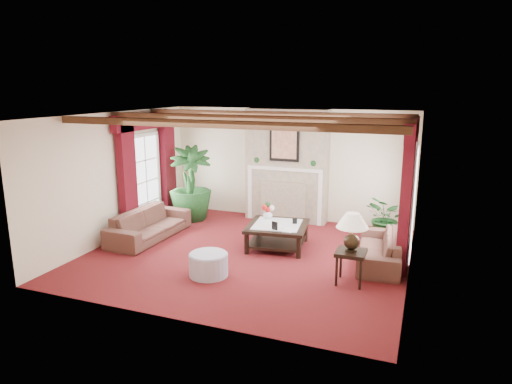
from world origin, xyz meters
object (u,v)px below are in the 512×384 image
at_px(sofa_right, 380,243).
at_px(coffee_table, 277,236).
at_px(potted_palm, 191,199).
at_px(ottoman, 209,265).
at_px(side_table, 350,267).
at_px(sofa_left, 149,220).

bearing_deg(sofa_right, coffee_table, -98.19).
xyz_separation_m(sofa_right, potted_palm, (-4.65, 1.27, 0.14)).
bearing_deg(sofa_right, ottoman, -63.27).
relative_size(sofa_right, ottoman, 2.87).
height_order(sofa_right, side_table, sofa_right).
bearing_deg(sofa_left, side_table, -98.53).
xyz_separation_m(sofa_right, ottoman, (-2.70, -1.68, -0.17)).
relative_size(sofa_left, sofa_right, 1.10).
bearing_deg(potted_palm, side_table, -29.18).
distance_m(sofa_right, ottoman, 3.18).
height_order(sofa_right, ottoman, sofa_right).
relative_size(sofa_right, potted_palm, 0.94).
relative_size(sofa_right, coffee_table, 1.65).
relative_size(potted_palm, side_table, 3.63).
relative_size(sofa_left, coffee_table, 1.82).
distance_m(potted_palm, ottoman, 3.55).
height_order(side_table, ottoman, side_table).
bearing_deg(ottoman, sofa_right, 31.91).
height_order(sofa_right, coffee_table, sofa_right).
relative_size(potted_palm, coffee_table, 1.75).
bearing_deg(side_table, sofa_right, 72.71).
height_order(sofa_right, potted_palm, potted_palm).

